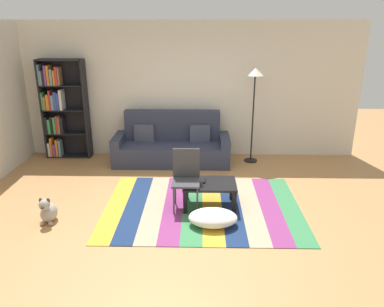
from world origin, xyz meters
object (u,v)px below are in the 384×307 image
(tv_remote, at_px, (204,181))
(folding_chair, at_px, (186,174))
(coffee_table, at_px, (210,187))
(standing_lamp, at_px, (255,84))
(dog, at_px, (48,211))
(pouf, at_px, (213,218))
(couch, at_px, (172,146))
(bookshelf, at_px, (60,109))

(tv_remote, bearing_deg, folding_chair, -159.97)
(coffee_table, relative_size, standing_lamp, 0.43)
(tv_remote, relative_size, folding_chair, 0.17)
(coffee_table, bearing_deg, dog, -167.01)
(standing_lamp, bearing_deg, pouf, -108.10)
(dog, bearing_deg, folding_chair, 14.53)
(coffee_table, bearing_deg, couch, 110.34)
(pouf, height_order, folding_chair, folding_chair)
(bookshelf, xyz_separation_m, folding_chair, (2.63, -2.22, -0.47))
(bookshelf, xyz_separation_m, standing_lamp, (3.85, -0.21, 0.54))
(tv_remote, bearing_deg, coffee_table, -22.43)
(pouf, distance_m, standing_lamp, 3.05)
(couch, relative_size, standing_lamp, 1.22)
(dog, bearing_deg, tv_remote, 14.51)
(standing_lamp, bearing_deg, tv_remote, -116.19)
(dog, height_order, standing_lamp, standing_lamp)
(dog, xyz_separation_m, folding_chair, (1.91, 0.50, 0.37))
(tv_remote, bearing_deg, dog, -159.83)
(bookshelf, bearing_deg, couch, -7.09)
(bookshelf, xyz_separation_m, dog, (0.71, -2.72, -0.84))
(pouf, relative_size, folding_chair, 0.75)
(tv_remote, bearing_deg, pouf, -73.58)
(pouf, distance_m, folding_chair, 0.79)
(dog, xyz_separation_m, standing_lamp, (3.14, 2.51, 1.38))
(couch, distance_m, pouf, 2.61)
(couch, relative_size, folding_chair, 2.51)
(standing_lamp, relative_size, tv_remote, 12.34)
(bookshelf, distance_m, pouf, 4.19)
(coffee_table, relative_size, folding_chair, 0.88)
(coffee_table, bearing_deg, standing_lamp, 66.23)
(couch, xyz_separation_m, bookshelf, (-2.27, 0.28, 0.67))
(standing_lamp, bearing_deg, dog, -141.37)
(couch, xyz_separation_m, standing_lamp, (1.58, 0.08, 1.21))
(couch, bearing_deg, coffee_table, -69.66)
(bookshelf, relative_size, pouf, 2.95)
(couch, relative_size, pouf, 3.36)
(bookshelf, height_order, coffee_table, bookshelf)
(standing_lamp, distance_m, tv_remote, 2.45)
(coffee_table, distance_m, dog, 2.33)
(dog, bearing_deg, pouf, -1.36)
(standing_lamp, height_order, folding_chair, standing_lamp)
(folding_chair, bearing_deg, dog, -132.56)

